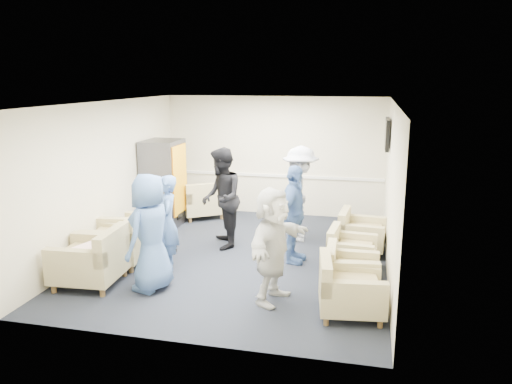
% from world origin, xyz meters
% --- Properties ---
extents(floor, '(6.00, 6.00, 0.00)m').
position_xyz_m(floor, '(0.00, 0.00, 0.00)').
color(floor, black).
rests_on(floor, ground).
extents(ceiling, '(6.00, 6.00, 0.00)m').
position_xyz_m(ceiling, '(0.00, 0.00, 2.70)').
color(ceiling, silver).
rests_on(ceiling, back_wall).
extents(back_wall, '(5.00, 0.02, 2.70)m').
position_xyz_m(back_wall, '(0.00, 3.00, 1.35)').
color(back_wall, beige).
rests_on(back_wall, floor).
extents(front_wall, '(5.00, 0.02, 2.70)m').
position_xyz_m(front_wall, '(0.00, -3.00, 1.35)').
color(front_wall, beige).
rests_on(front_wall, floor).
extents(left_wall, '(0.02, 6.00, 2.70)m').
position_xyz_m(left_wall, '(-2.50, 0.00, 1.35)').
color(left_wall, beige).
rests_on(left_wall, floor).
extents(right_wall, '(0.02, 6.00, 2.70)m').
position_xyz_m(right_wall, '(2.50, 0.00, 1.35)').
color(right_wall, beige).
rests_on(right_wall, floor).
extents(chair_rail, '(4.98, 0.04, 0.06)m').
position_xyz_m(chair_rail, '(0.00, 2.98, 0.90)').
color(chair_rail, white).
rests_on(chair_rail, back_wall).
extents(tv, '(0.10, 1.00, 0.58)m').
position_xyz_m(tv, '(2.44, 1.80, 2.05)').
color(tv, black).
rests_on(tv, right_wall).
extents(armchair_left_near, '(1.00, 1.00, 0.75)m').
position_xyz_m(armchair_left_near, '(-1.89, -1.67, 0.38)').
color(armchair_left_near, tan).
rests_on(armchair_left_near, floor).
extents(armchair_left_mid, '(1.05, 1.05, 0.75)m').
position_xyz_m(armchair_left_mid, '(-1.93, -0.76, 0.37)').
color(armchair_left_mid, tan).
rests_on(armchair_left_mid, floor).
extents(armchair_left_far, '(0.97, 0.97, 0.68)m').
position_xyz_m(armchair_left_far, '(-1.89, -0.16, 0.34)').
color(armchair_left_far, tan).
rests_on(armchair_left_far, floor).
extents(armchair_right_near, '(0.94, 0.94, 0.67)m').
position_xyz_m(armchair_right_near, '(1.93, -1.80, 0.33)').
color(armchair_right_near, tan).
rests_on(armchair_right_near, floor).
extents(armchair_right_midnear, '(0.78, 0.78, 0.61)m').
position_xyz_m(armchair_right_midnear, '(1.92, -1.13, 0.31)').
color(armchair_right_midnear, tan).
rests_on(armchair_right_midnear, floor).
extents(armchair_right_midfar, '(0.81, 0.81, 0.60)m').
position_xyz_m(armchair_right_midfar, '(1.88, -0.17, 0.30)').
color(armchair_right_midfar, tan).
rests_on(armchair_right_midfar, floor).
extents(armchair_right_far, '(0.86, 0.86, 0.64)m').
position_xyz_m(armchair_right_far, '(2.02, 0.79, 0.32)').
color(armchair_right_far, tan).
rests_on(armchair_right_far, floor).
extents(armchair_corner, '(1.24, 1.24, 0.72)m').
position_xyz_m(armchair_corner, '(-1.50, 2.28, 0.36)').
color(armchair_corner, tan).
rests_on(armchair_corner, floor).
extents(vending_machine, '(0.74, 0.87, 1.83)m').
position_xyz_m(vending_machine, '(-2.09, 1.55, 0.92)').
color(vending_machine, '#4D4D55').
rests_on(vending_machine, floor).
extents(backpack, '(0.28, 0.22, 0.43)m').
position_xyz_m(backpack, '(-1.33, -0.10, 0.22)').
color(backpack, black).
rests_on(backpack, floor).
extents(pillow, '(0.45, 0.53, 0.13)m').
position_xyz_m(pillow, '(-1.91, -1.67, 0.56)').
color(pillow, white).
rests_on(pillow, armchair_left_near).
extents(person_front_left, '(0.75, 0.97, 1.76)m').
position_xyz_m(person_front_left, '(-0.95, -1.61, 0.88)').
color(person_front_left, '#4364A1').
rests_on(person_front_left, floor).
extents(person_mid_left, '(0.58, 0.68, 1.57)m').
position_xyz_m(person_mid_left, '(-1.04, -0.78, 0.79)').
color(person_mid_left, '#4364A1').
rests_on(person_mid_left, floor).
extents(person_back_left, '(0.98, 1.10, 1.87)m').
position_xyz_m(person_back_left, '(-0.49, 0.46, 0.93)').
color(person_back_left, black).
rests_on(person_back_left, floor).
extents(person_back_right, '(0.79, 1.25, 1.84)m').
position_xyz_m(person_back_right, '(0.87, 1.19, 0.92)').
color(person_back_right, silver).
rests_on(person_back_right, floor).
extents(person_mid_right, '(0.53, 1.03, 1.69)m').
position_xyz_m(person_mid_right, '(0.93, -0.03, 0.84)').
color(person_mid_right, '#4364A1').
rests_on(person_mid_right, floor).
extents(person_front_right, '(0.87, 1.61, 1.65)m').
position_xyz_m(person_front_right, '(0.88, -1.61, 0.83)').
color(person_front_right, silver).
rests_on(person_front_right, floor).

